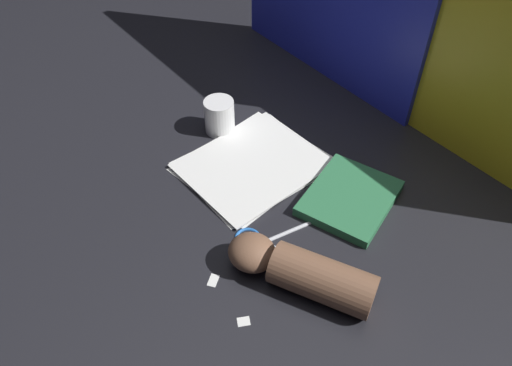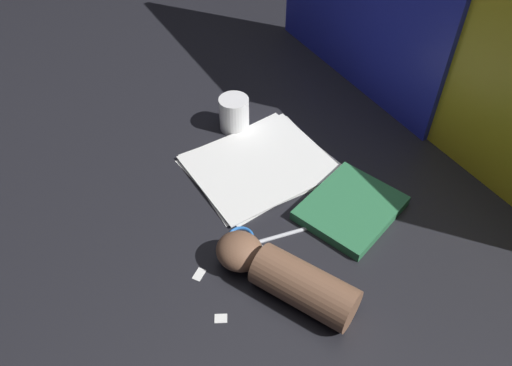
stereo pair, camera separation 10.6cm
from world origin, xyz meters
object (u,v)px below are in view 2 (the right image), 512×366
(paper_stack, at_px, (260,164))
(mug, at_px, (234,114))
(book_closed, at_px, (351,208))
(scissors, at_px, (253,242))
(hand_forearm, at_px, (286,276))

(paper_stack, xyz_separation_m, mug, (-0.15, 0.02, 0.04))
(book_closed, distance_m, scissors, 0.23)
(hand_forearm, distance_m, mug, 0.50)
(scissors, xyz_separation_m, hand_forearm, (0.12, -0.00, 0.04))
(scissors, distance_m, hand_forearm, 0.13)
(hand_forearm, bearing_deg, mug, 160.60)
(paper_stack, distance_m, scissors, 0.23)
(book_closed, height_order, mug, mug)
(book_closed, bearing_deg, mug, -170.14)
(scissors, bearing_deg, book_closed, 80.09)
(mug, bearing_deg, hand_forearm, -19.40)
(paper_stack, xyz_separation_m, scissors, (0.19, -0.14, -0.00))
(hand_forearm, height_order, mug, mug)
(hand_forearm, bearing_deg, paper_stack, 155.53)
(book_closed, height_order, scissors, book_closed)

